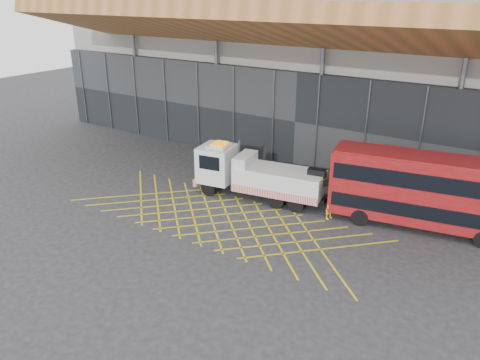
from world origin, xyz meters
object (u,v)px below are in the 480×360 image
Objects in this scene: bus_towed at (428,189)px; bus_second at (461,192)px; worker at (330,205)px; recovery_truck at (255,175)px.

bus_towed is 1.14× the size of bus_second.
bus_towed is at bearing -55.52° from worker.
bus_second is at bearing 30.67° from bus_towed.
recovery_truck is at bearing -165.96° from bus_second.
bus_towed is 6.17× the size of worker.
bus_second is 8.10m from worker.
worker is (5.91, -0.21, -0.81)m from recovery_truck.
recovery_truck is 11.55m from bus_towed.
bus_towed is (11.38, 1.80, 0.88)m from recovery_truck.
recovery_truck is 13.50m from bus_second.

